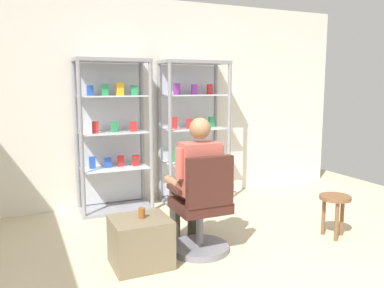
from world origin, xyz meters
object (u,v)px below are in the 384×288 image
Objects in this scene: wooden_stool at (335,204)px; storage_crate at (141,242)px; tea_glass at (142,213)px; display_cabinet_left at (113,135)px; display_cabinet_right at (192,131)px; office_chair at (202,213)px; seated_shopkeeper at (195,177)px.

storage_crate is at bearing 174.96° from wooden_stool.
display_cabinet_left is at bearing 85.28° from tea_glass.
display_cabinet_right is at bearing 112.77° from wooden_stool.
office_chair is 0.74× the size of seated_shopkeeper.
seated_shopkeeper is 2.89× the size of wooden_stool.
display_cabinet_right is 1.98× the size of office_chair.
display_cabinet_right is 3.78× the size of storage_crate.
tea_glass is (-0.59, -0.16, -0.24)m from seated_shopkeeper.
tea_glass is (0.02, 0.01, 0.26)m from storage_crate.
seated_shopkeeper is at bearing 166.43° from wooden_stool.
display_cabinet_left and display_cabinet_right have the same top height.
seated_shopkeeper reaches higher than storage_crate.
tea_glass is at bearing -94.72° from display_cabinet_left.
seated_shopkeeper is at bearing 15.33° from tea_glass.
office_chair is 10.37× the size of tea_glass.
display_cabinet_left is at bearing -179.92° from display_cabinet_right.
office_chair is (-0.65, -1.70, -0.57)m from display_cabinet_right.
office_chair is at bearing -75.24° from display_cabinet_left.
tea_glass is (-0.59, 0.00, 0.08)m from office_chair.
office_chair is 0.36m from seated_shopkeeper.
seated_shopkeeper is 0.65m from tea_glass.
seated_shopkeeper is at bearing 89.79° from office_chair.
display_cabinet_right is 1.69m from seated_shopkeeper.
display_cabinet_left is at bearing 104.76° from office_chair.
storage_crate is at bearing -95.33° from display_cabinet_left.
display_cabinet_right is 4.26× the size of wooden_stool.
seated_shopkeeper is 0.80m from storage_crate.
display_cabinet_right is at bearing 0.08° from display_cabinet_left.
wooden_stool is at bearing -5.27° from tea_glass.
tea_glass is at bearing -126.19° from display_cabinet_right.
wooden_stool is at bearing -5.04° from storage_crate.
display_cabinet_left is 1.62m from seated_shopkeeper.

